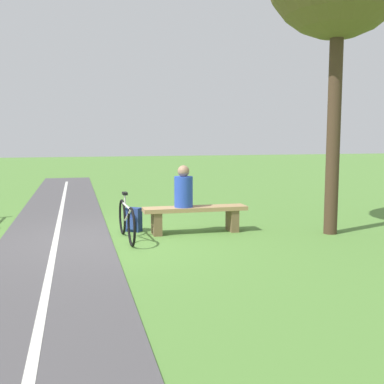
{
  "coord_description": "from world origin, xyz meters",
  "views": [
    {
      "loc": [
        0.95,
        8.39,
        1.84
      ],
      "look_at": [
        -1.06,
        1.89,
        1.06
      ],
      "focal_mm": 43.3,
      "sensor_mm": 36.0,
      "label": 1
    }
  ],
  "objects": [
    {
      "name": "path_centre_line",
      "position": [
        1.11,
        4.0,
        0.02
      ],
      "size": [
        1.82,
        31.96,
        0.0
      ],
      "primitive_type": "cube",
      "rotation": [
        0.0,
        0.0,
        -0.05
      ],
      "color": "silver",
      "rests_on": "paved_path"
    },
    {
      "name": "paved_path",
      "position": [
        1.11,
        4.0,
        0.01
      ],
      "size": [
        3.91,
        36.05,
        0.02
      ],
      "primitive_type": "cube",
      "rotation": [
        0.0,
        0.0,
        -0.05
      ],
      "color": "#4C494C",
      "rests_on": "ground_plane"
    },
    {
      "name": "bicycle",
      "position": [
        -0.36,
        0.1,
        0.36
      ],
      "size": [
        0.08,
        1.76,
        0.86
      ],
      "rotation": [
        0.0,
        0.0,
        1.56
      ],
      "color": "black",
      "rests_on": "ground_plane"
    },
    {
      "name": "bench",
      "position": [
        -1.75,
        -0.15,
        0.37
      ],
      "size": [
        2.07,
        0.56,
        0.52
      ],
      "rotation": [
        0.0,
        0.0,
        -0.06
      ],
      "color": "#A88456",
      "rests_on": "ground_plane"
    },
    {
      "name": "person_seated",
      "position": [
        -1.52,
        -0.17,
        0.87
      ],
      "size": [
        0.38,
        0.38,
        0.81
      ],
      "rotation": [
        0.0,
        0.0,
        -0.06
      ],
      "color": "#2847B7",
      "rests_on": "bench"
    },
    {
      "name": "backpack",
      "position": [
        -0.61,
        -0.64,
        0.23
      ],
      "size": [
        0.36,
        0.34,
        0.48
      ],
      "rotation": [
        0.0,
        0.0,
        5.6
      ],
      "color": "navy",
      "rests_on": "ground_plane"
    },
    {
      "name": "ground_plane",
      "position": [
        0.0,
        0.0,
        0.0
      ],
      "size": [
        80.0,
        80.0,
        0.0
      ],
      "primitive_type": "plane",
      "color": "#548438"
    }
  ]
}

